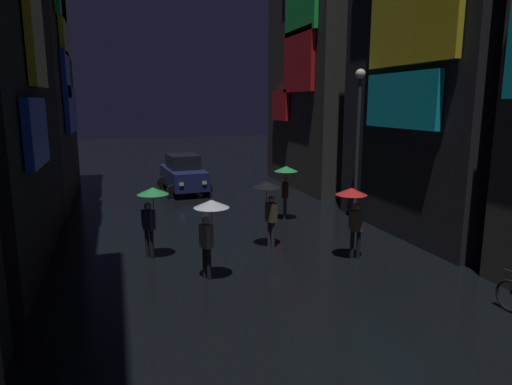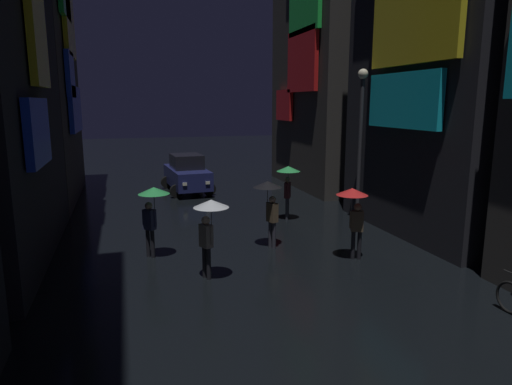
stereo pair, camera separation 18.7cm
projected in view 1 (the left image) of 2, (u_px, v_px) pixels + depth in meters
The scene contains 10 objects.
building_left_far at pixel (17, 67), 20.19m from camera, with size 4.25×8.47×12.04m.
building_right_mid at pixel (449, 48), 15.38m from camera, with size 4.25×7.10×12.57m.
building_right_far at pixel (328, 42), 23.90m from camera, with size 4.25×7.82×15.19m.
pedestrian_midstreet_centre_green at pixel (151, 203), 13.13m from camera, with size 0.90×0.90×2.12m.
pedestrian_foreground_left_black at pixel (268, 196), 14.15m from camera, with size 0.90×0.90×2.12m.
pedestrian_far_right_green at pixel (286, 177), 17.54m from camera, with size 0.90×0.90×2.12m.
pedestrian_midstreet_left_red at pixel (353, 203), 13.06m from camera, with size 0.90×0.90×2.12m.
pedestrian_foreground_right_clear at pixel (210, 217), 11.50m from camera, with size 0.90×0.90×2.12m.
car_distant at pixel (183, 174), 23.21m from camera, with size 2.46×4.25×1.92m.
streetlamp_right_far at pixel (358, 130), 16.59m from camera, with size 0.36×0.36×5.68m.
Camera 1 is at (-3.48, -0.86, 4.51)m, focal length 32.00 mm.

